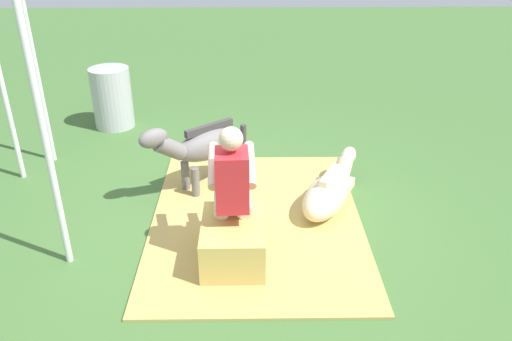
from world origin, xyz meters
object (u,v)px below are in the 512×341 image
object	(u,v)px
pony_standing	(203,146)
person_seated	(232,185)
pony_lying	(329,191)
tent_pole_left	(46,145)
tent_pole_mid	(1,83)
tent_pole_right	(36,70)
water_barrel	(112,98)
hay_bale	(233,242)

from	to	relation	value
pony_standing	person_seated	bearing A→B (deg)	-163.44
pony_standing	pony_lying	xyz separation A→B (m)	(-0.42, -1.34, -0.34)
tent_pole_left	tent_pole_mid	distance (m)	1.92
pony_lying	tent_pole_right	xyz separation A→B (m)	(1.18, 3.31, 0.97)
pony_standing	tent_pole_mid	bearing A→B (deg)	82.14
pony_lying	water_barrel	size ratio (longest dim) A/B	1.53
hay_bale	pony_lying	distance (m)	1.35
tent_pole_left	tent_pole_mid	size ratio (longest dim) A/B	1.00
water_barrel	tent_pole_right	distance (m)	1.42
person_seated	tent_pole_right	xyz separation A→B (m)	(1.94, 2.32, 0.46)
pony_standing	water_barrel	world-z (taller)	pony_standing
pony_lying	water_barrel	world-z (taller)	water_barrel
tent_pole_mid	hay_bale	bearing A→B (deg)	-123.01
person_seated	pony_standing	bearing A→B (deg)	16.56
tent_pole_left	tent_pole_mid	world-z (taller)	same
hay_bale	tent_pole_right	distance (m)	3.27
water_barrel	tent_pole_left	xyz separation A→B (m)	(-3.17, -0.31, 0.73)
hay_bale	tent_pole_mid	world-z (taller)	tent_pole_mid
hay_bale	pony_standing	size ratio (longest dim) A/B	0.65
tent_pole_left	tent_pole_right	size ratio (longest dim) A/B	1.00
pony_lying	tent_pole_left	distance (m)	2.80
pony_standing	tent_pole_left	distance (m)	1.85
pony_lying	tent_pole_right	world-z (taller)	tent_pole_right
water_barrel	person_seated	bearing A→B (deg)	-149.50
person_seated	tent_pole_mid	size ratio (longest dim) A/B	0.56
tent_pole_mid	tent_pole_right	bearing A→B (deg)	-24.18
person_seated	tent_pole_right	world-z (taller)	tent_pole_right
water_barrel	hay_bale	bearing A→B (deg)	-150.70
person_seated	pony_standing	size ratio (longest dim) A/B	1.14
tent_pole_right	pony_standing	bearing A→B (deg)	-111.16
person_seated	tent_pole_mid	bearing A→B (deg)	59.55
pony_lying	tent_pole_left	size ratio (longest dim) A/B	0.57
hay_bale	tent_pole_right	xyz separation A→B (m)	(2.10, 2.32, 0.95)
pony_standing	tent_pole_left	size ratio (longest dim) A/B	0.49
pony_standing	tent_pole_right	world-z (taller)	tent_pole_right
person_seated	pony_lying	distance (m)	1.35
tent_pole_left	tent_pole_mid	xyz separation A→B (m)	(1.62, 1.04, 0.00)
hay_bale	tent_pole_right	bearing A→B (deg)	47.83
water_barrel	tent_pole_mid	world-z (taller)	tent_pole_mid
person_seated	tent_pole_left	size ratio (longest dim) A/B	0.56
tent_pole_left	tent_pole_right	bearing A→B (deg)	21.90
hay_bale	water_barrel	distance (m)	3.67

